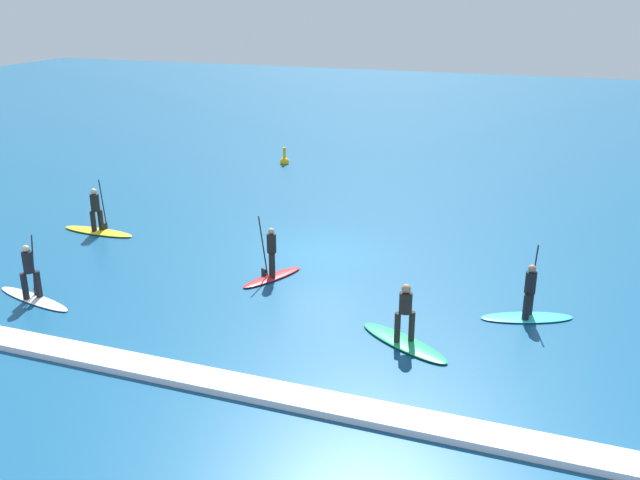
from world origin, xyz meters
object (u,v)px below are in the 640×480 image
(surfer_on_green_board, at_px, (404,331))
(marker_buoy, at_px, (285,161))
(surfer_on_red_board, at_px, (272,265))
(surfer_on_yellow_board, at_px, (97,222))
(surfer_on_white_board, at_px, (32,285))
(surfer_on_teal_board, at_px, (528,305))

(surfer_on_green_board, distance_m, marker_buoy, 21.27)
(surfer_on_red_board, bearing_deg, surfer_on_yellow_board, -77.86)
(surfer_on_white_board, relative_size, surfer_on_yellow_board, 1.01)
(surfer_on_green_board, bearing_deg, surfer_on_white_board, 35.23)
(surfer_on_yellow_board, height_order, marker_buoy, surfer_on_yellow_board)
(surfer_on_white_board, bearing_deg, surfer_on_yellow_board, -57.70)
(surfer_on_red_board, bearing_deg, surfer_on_teal_board, 113.55)
(surfer_on_yellow_board, distance_m, marker_buoy, 13.47)
(surfer_on_green_board, relative_size, marker_buoy, 2.85)
(surfer_on_teal_board, height_order, surfer_on_red_board, surfer_on_teal_board)
(surfer_on_red_board, height_order, surfer_on_yellow_board, surfer_on_yellow_board)
(marker_buoy, bearing_deg, surfer_on_red_board, -68.89)
(surfer_on_red_board, xyz_separation_m, marker_buoy, (-5.85, 15.15, -0.31))
(surfer_on_teal_board, relative_size, marker_buoy, 2.66)
(surfer_on_teal_board, xyz_separation_m, marker_buoy, (-14.17, 15.36, -0.26))
(surfer_on_yellow_board, bearing_deg, surfer_on_red_board, -10.75)
(surfer_on_green_board, height_order, marker_buoy, surfer_on_green_board)
(surfer_on_red_board, height_order, marker_buoy, surfer_on_red_board)
(surfer_on_teal_board, distance_m, surfer_on_white_board, 15.21)
(surfer_on_teal_board, distance_m, surfer_on_red_board, 8.32)
(surfer_on_teal_board, xyz_separation_m, surfer_on_yellow_board, (-16.75, 2.14, -0.01))
(surfer_on_white_board, height_order, surfer_on_yellow_board, surfer_on_yellow_board)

